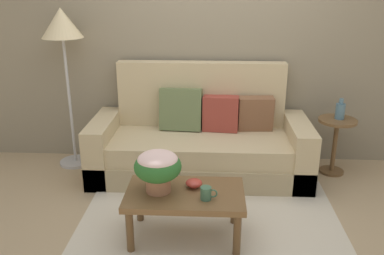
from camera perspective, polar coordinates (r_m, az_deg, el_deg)
The scene contains 11 objects.
ground_plane at distance 3.77m, azimuth 2.59°, elevation -11.09°, with size 14.00×14.00×0.00m, color tan.
wall_back at distance 4.47m, azimuth 3.01°, elevation 13.12°, with size 6.40×0.12×2.84m, color gray.
area_rug at distance 3.81m, azimuth 2.60°, elevation -10.68°, with size 2.20×1.72×0.01m, color beige.
couch at distance 4.29m, azimuth 1.27°, elevation -2.12°, with size 2.22×0.88×1.13m.
coffee_table at distance 3.21m, azimuth -0.94°, elevation -9.85°, with size 0.91×0.54×0.41m.
side_table at distance 4.50m, azimuth 19.43°, elevation -1.15°, with size 0.39×0.39×0.60m.
floor_lamp at distance 4.43m, azimuth -17.55°, elevation 12.26°, with size 0.42×0.42×1.69m.
potted_plant at distance 3.11m, azimuth -4.74°, elevation -5.46°, with size 0.36×0.36×0.33m.
coffee_mug at distance 3.06m, azimuth 2.07°, elevation -9.14°, with size 0.13×0.08×0.10m.
snack_bowl at distance 3.23m, azimuth 0.32°, elevation -7.75°, with size 0.13×0.13×0.07m.
table_vase at distance 4.44m, azimuth 19.98°, elevation 2.22°, with size 0.09×0.09×0.21m.
Camera 1 is at (-0.00, -3.24, 1.94)m, focal length 38.27 mm.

